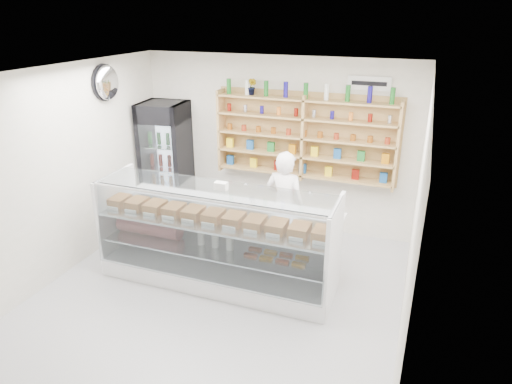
% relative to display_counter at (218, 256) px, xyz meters
% --- Properties ---
extents(room, '(5.00, 5.00, 5.00)m').
position_rel_display_counter_xyz_m(room, '(0.15, -0.49, 1.03)').
color(room, '#B1B0B6').
rests_on(room, ground).
extents(display_counter, '(3.13, 0.94, 1.36)m').
position_rel_display_counter_xyz_m(display_counter, '(0.00, 0.00, 0.00)').
color(display_counter, white).
rests_on(display_counter, floor).
extents(shop_worker, '(0.63, 0.45, 1.62)m').
position_rel_display_counter_xyz_m(shop_worker, '(0.63, 0.96, 0.44)').
color(shop_worker, white).
rests_on(shop_worker, floor).
extents(drinks_cooler, '(0.80, 0.78, 2.02)m').
position_rel_display_counter_xyz_m(drinks_cooler, '(-1.70, 1.62, 0.65)').
color(drinks_cooler, black).
rests_on(drinks_cooler, floor).
extents(wall_shelving, '(2.84, 0.28, 1.33)m').
position_rel_display_counter_xyz_m(wall_shelving, '(0.65, 1.85, 1.22)').
color(wall_shelving, tan).
rests_on(wall_shelving, back_wall).
extents(potted_plant, '(0.18, 0.16, 0.26)m').
position_rel_display_counter_xyz_m(potted_plant, '(-0.21, 1.85, 1.96)').
color(potted_plant, '#1E6626').
rests_on(potted_plant, wall_shelving).
extents(security_mirror, '(0.15, 0.50, 0.50)m').
position_rel_display_counter_xyz_m(security_mirror, '(-2.02, 0.71, 2.08)').
color(security_mirror, silver).
rests_on(security_mirror, left_wall).
extents(wall_sign, '(0.62, 0.03, 0.20)m').
position_rel_display_counter_xyz_m(wall_sign, '(1.55, 1.98, 2.08)').
color(wall_sign, white).
rests_on(wall_sign, back_wall).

